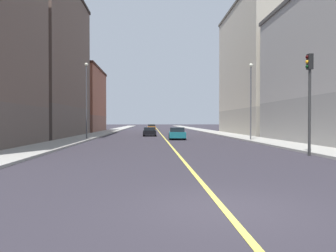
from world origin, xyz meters
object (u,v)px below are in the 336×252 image
building_right_distant (70,100)px  street_lamp_left_near (251,94)px  traffic_light_left_near (309,90)px  car_teal (177,134)px  building_left_mid (270,70)px  car_orange (152,127)px  building_right_midblock (29,61)px  car_black (150,132)px  street_lamp_right_near (87,93)px

building_right_distant → street_lamp_left_near: (25.78, -30.17, -1.27)m
building_right_distant → traffic_light_left_near: (24.76, -44.31, -2.25)m
street_lamp_left_near → car_teal: bearing=154.6°
building_left_mid → car_orange: bearing=132.2°
car_teal → car_orange: car_orange is taller
street_lamp_left_near → car_orange: 39.17m
building_right_midblock → car_teal: bearing=-18.3°
building_left_mid → street_lamp_left_near: building_left_mid is taller
street_lamp_left_near → car_orange: (-10.00, 37.65, -4.16)m
car_black → car_orange: bearing=89.1°
street_lamp_left_near → building_left_mid: bearing=63.5°
car_teal → car_orange: 34.30m
car_black → car_orange: (0.40, 25.68, 0.07)m
street_lamp_right_near → car_black: size_ratio=1.95×
traffic_light_left_near → building_left_mid: bearing=73.0°
car_orange → car_teal: bearing=-85.5°
building_left_mid → street_lamp_left_near: size_ratio=2.76×
street_lamp_left_near → street_lamp_right_near: 17.44m
building_left_mid → building_right_midblock: building_left_mid is taller
building_left_mid → car_orange: 29.22m
traffic_light_left_near → street_lamp_right_near: (-16.19, 17.02, 1.19)m
street_lamp_right_near → car_teal: 10.86m
car_black → car_teal: bearing=-70.0°
building_right_midblock → street_lamp_left_near: bearing=-20.4°
car_teal → building_right_distant: bearing=124.7°
building_right_midblock → street_lamp_left_near: 27.92m
building_right_midblock → building_left_mid: bearing=12.5°
building_left_mid → car_teal: building_left_mid is taller
building_right_distant → building_left_mid: bearing=-20.7°
car_teal → building_left_mid: bearing=40.8°
traffic_light_left_near → car_orange: 52.66m
car_black → car_teal: 9.06m
building_left_mid → car_teal: size_ratio=5.20×
building_right_distant → building_right_midblock: bearing=-90.0°
building_right_midblock → street_lamp_right_near: building_right_midblock is taller
traffic_light_left_near → street_lamp_left_near: street_lamp_left_near is taller
building_left_mid → street_lamp_right_near: (-25.78, -14.29, -5.10)m
building_right_distant → car_orange: bearing=25.4°
traffic_light_left_near → street_lamp_right_near: bearing=133.6°
car_teal → car_orange: bearing=94.5°
street_lamp_right_near → car_orange: 35.77m
street_lamp_right_near → car_teal: bearing=3.3°
street_lamp_left_near → building_right_distant: bearing=130.5°
building_left_mid → traffic_light_left_near: bearing=-107.0°
building_right_midblock → car_teal: 21.46m
street_lamp_left_near → car_black: bearing=131.0°
street_lamp_left_near → car_black: size_ratio=1.86×
traffic_light_left_near → building_right_midblock: bearing=136.2°
traffic_light_left_near → car_teal: size_ratio=1.43×
traffic_light_left_near → car_orange: (-8.98, 51.79, -3.19)m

